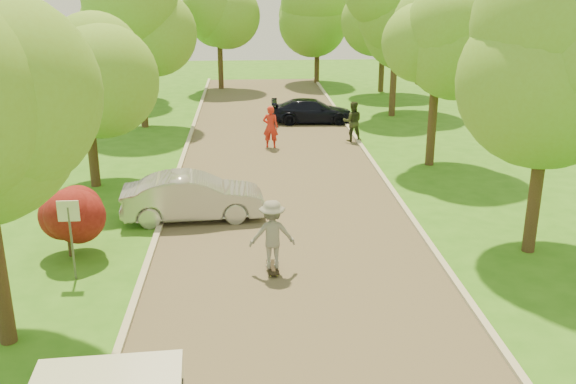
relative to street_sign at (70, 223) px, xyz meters
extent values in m
plane|color=#306C19|center=(5.80, -4.00, -1.56)|extent=(100.00, 100.00, 0.00)
cube|color=#4C4438|center=(5.80, 4.00, -1.56)|extent=(8.00, 60.00, 0.01)
cube|color=#B2AD9E|center=(1.75, 4.00, -1.50)|extent=(0.18, 60.00, 0.12)
cube|color=#B2AD9E|center=(9.85, 4.00, -1.50)|extent=(0.18, 60.00, 0.12)
cylinder|color=#59595E|center=(0.00, 0.00, -0.56)|extent=(0.06, 0.06, 2.00)
cube|color=white|center=(0.00, 0.00, 0.34)|extent=(0.55, 0.04, 0.55)
cylinder|color=#382619|center=(-0.50, 1.50, -1.21)|extent=(0.12, 0.12, 0.70)
sphere|color=#590F0F|center=(-0.50, 1.50, -0.46)|extent=(1.70, 1.70, 1.70)
sphere|color=#679A2A|center=(-0.01, -3.00, 4.11)|extent=(3.45, 3.45, 3.45)
cylinder|color=#382619|center=(-1.20, 8.00, 0.01)|extent=(0.36, 0.36, 3.15)
sphere|color=#679A2A|center=(-1.20, 8.00, 2.85)|extent=(4.20, 4.20, 4.20)
sphere|color=#679A2A|center=(-0.57, 8.00, 3.48)|extent=(3.15, 3.15, 3.15)
cylinder|color=#382619|center=(-0.80, 18.00, 0.35)|extent=(0.36, 0.36, 3.83)
sphere|color=#679A2A|center=(-0.80, 18.00, 3.70)|extent=(4.80, 4.80, 4.80)
sphere|color=#679A2A|center=(-0.08, 18.00, 4.42)|extent=(3.60, 3.60, 3.60)
cylinder|color=#382619|center=(12.60, 1.00, 0.35)|extent=(0.36, 0.36, 3.83)
sphere|color=#679A2A|center=(12.60, 1.00, 3.76)|extent=(5.00, 5.00, 5.00)
cylinder|color=#382619|center=(12.20, 10.00, 0.12)|extent=(0.36, 0.36, 3.38)
sphere|color=#679A2A|center=(12.20, 10.00, 3.13)|extent=(4.40, 4.40, 4.40)
sphere|color=#679A2A|center=(12.86, 10.00, 3.79)|extent=(3.30, 3.30, 3.30)
cylinder|color=#382619|center=(12.80, 20.00, 0.46)|extent=(0.36, 0.36, 4.05)
sphere|color=#679A2A|center=(12.80, 20.00, 4.05)|extent=(5.20, 5.20, 5.20)
cylinder|color=#382619|center=(-3.20, 26.00, 0.24)|extent=(0.36, 0.36, 3.60)
sphere|color=#679A2A|center=(-3.20, 26.00, 3.54)|extent=(5.00, 5.00, 5.00)
sphere|color=#679A2A|center=(-2.45, 26.00, 4.29)|extent=(3.75, 3.75, 3.75)
cylinder|color=#382619|center=(13.80, 28.00, 0.35)|extent=(0.36, 0.36, 3.83)
sphere|color=#679A2A|center=(13.80, 28.00, 3.76)|extent=(5.00, 5.00, 5.00)
sphere|color=#679A2A|center=(14.55, 28.00, 4.51)|extent=(3.75, 3.75, 3.75)
cylinder|color=#382619|center=(2.80, 30.00, 0.12)|extent=(0.36, 0.36, 3.38)
sphere|color=#679A2A|center=(2.80, 30.00, 3.25)|extent=(4.80, 4.80, 4.80)
sphere|color=#679A2A|center=(3.52, 30.00, 3.97)|extent=(3.60, 3.60, 3.60)
cylinder|color=#382619|center=(9.80, 32.00, 0.24)|extent=(0.36, 0.36, 3.60)
sphere|color=#679A2A|center=(9.80, 32.00, 3.54)|extent=(5.00, 5.00, 5.00)
sphere|color=#679A2A|center=(10.55, 32.00, 4.29)|extent=(3.75, 3.75, 3.75)
imported|color=#A9A9AE|center=(2.78, 4.25, -0.81)|extent=(4.69, 1.94, 1.51)
imported|color=black|center=(8.10, 18.47, -0.92)|extent=(4.50, 1.99, 1.28)
cube|color=black|center=(5.17, 0.13, -1.45)|extent=(0.32, 0.98, 0.02)
cylinder|color=#BFCC4C|center=(5.23, 0.48, -1.52)|extent=(0.04, 0.08, 0.08)
cylinder|color=#BFCC4C|center=(5.06, 0.47, -1.52)|extent=(0.04, 0.08, 0.08)
cylinder|color=#BFCC4C|center=(5.27, -0.21, -1.52)|extent=(0.04, 0.08, 0.08)
cylinder|color=#BFCC4C|center=(5.10, -0.22, -1.52)|extent=(0.04, 0.08, 0.08)
imported|color=gray|center=(5.17, 0.13, -0.50)|extent=(1.26, 0.77, 1.89)
imported|color=red|center=(5.64, 13.26, -0.59)|extent=(0.79, 0.60, 1.96)
imported|color=#2B321E|center=(9.60, 14.26, -0.60)|extent=(0.98, 0.78, 1.92)
camera|label=1|loc=(4.56, -15.54, 5.97)|focal=40.00mm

